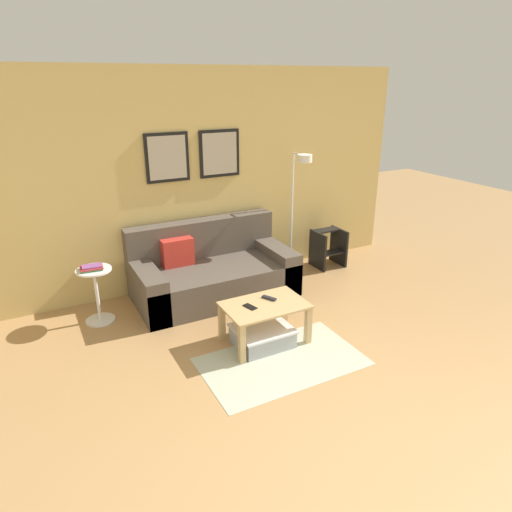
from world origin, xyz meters
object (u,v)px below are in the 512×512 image
storage_bin (262,336)px  side_table (96,290)px  floor_lamp (298,199)px  remote_control (269,298)px  couch (212,273)px  step_stool (328,247)px  book_stack (91,268)px  coffee_table (265,312)px  cell_phone (250,307)px

storage_bin → side_table: side_table is taller
floor_lamp → remote_control: size_ratio=10.36×
couch → step_stool: size_ratio=3.64×
book_stack → step_stool: (3.07, 0.12, -0.35)m
remote_control → step_stool: size_ratio=0.30×
floor_lamp → coffee_table: bearing=-132.0°
book_stack → cell_phone: 1.69m
cell_phone → couch: bearing=68.6°
coffee_table → storage_bin: coffee_table is taller
side_table → storage_bin: bearing=-42.9°
step_stool → book_stack: bearing=-177.7°
coffee_table → storage_bin: 0.24m
side_table → book_stack: book_stack is taller
coffee_table → book_stack: (-1.37, 1.17, 0.30)m
side_table → cell_phone: side_table is taller
side_table → cell_phone: (1.20, -1.16, 0.05)m
floor_lamp → cell_phone: floor_lamp is taller
book_stack → cell_phone: (1.22, -1.16, -0.21)m
coffee_table → cell_phone: bearing=176.1°
couch → storage_bin: couch is taller
book_stack → storage_bin: bearing=-42.4°
coffee_table → side_table: (-1.35, 1.17, 0.04)m
couch → coffee_table: bearing=-88.0°
coffee_table → floor_lamp: bearing=48.0°
storage_bin → cell_phone: cell_phone is taller
cell_phone → storage_bin: bearing=-41.7°
couch → storage_bin: bearing=-90.2°
floor_lamp → storage_bin: bearing=-132.2°
couch → floor_lamp: size_ratio=1.18×
couch → coffee_table: (0.04, -1.20, 0.04)m
coffee_table → floor_lamp: size_ratio=0.51×
floor_lamp → book_stack: (-2.59, -0.19, -0.36)m
couch → book_stack: couch is taller
remote_control → step_stool: (1.61, 1.22, -0.15)m
side_table → remote_control: side_table is taller
couch → side_table: 1.31m
step_stool → cell_phone: bearing=-145.3°
storage_bin → side_table: 1.80m
cell_phone → step_stool: (1.85, 1.28, -0.14)m
storage_bin → step_stool: 2.20m
coffee_table → remote_control: 0.15m
step_stool → side_table: bearing=-177.8°
book_stack → floor_lamp: bearing=4.2°
floor_lamp → step_stool: 0.86m
couch → step_stool: bearing=2.9°
step_stool → couch: bearing=-177.1°
side_table → remote_control: size_ratio=3.97×
couch → side_table: bearing=-178.6°
step_stool → floor_lamp: bearing=172.1°
side_table → cell_phone: size_ratio=4.25×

